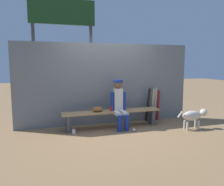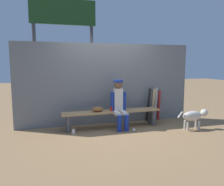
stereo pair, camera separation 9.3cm
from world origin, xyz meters
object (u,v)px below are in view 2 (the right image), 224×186
(dugout_bench, at_px, (112,114))
(cup_on_ground, at_px, (73,132))
(player_seated, at_px, (119,103))
(dog, at_px, (194,116))
(scoreboard, at_px, (66,30))
(bat_aluminum_silver, at_px, (156,104))
(cup_on_bench, at_px, (112,109))
(bat_wood_natural, at_px, (153,105))
(baseball, at_px, (134,130))
(bat_aluminum_black, at_px, (148,105))
(bat_aluminum_red, at_px, (159,105))
(baseball_glove, at_px, (98,109))

(dugout_bench, height_order, cup_on_ground, dugout_bench)
(player_seated, bearing_deg, dog, -20.17)
(cup_on_ground, distance_m, scoreboard, 3.08)
(bat_aluminum_silver, bearing_deg, cup_on_bench, -166.82)
(bat_wood_natural, distance_m, cup_on_ground, 2.37)
(baseball, bearing_deg, player_seated, 121.10)
(dugout_bench, relative_size, bat_aluminum_black, 2.66)
(bat_aluminum_black, bearing_deg, scoreboard, 150.16)
(dugout_bench, bearing_deg, bat_aluminum_red, 12.91)
(baseball, height_order, cup_on_bench, cup_on_bench)
(bat_aluminum_red, bearing_deg, bat_wood_natural, -159.34)
(bat_aluminum_red, height_order, baseball, bat_aluminum_red)
(dugout_bench, relative_size, baseball_glove, 8.95)
(baseball_glove, distance_m, cup_on_ground, 0.81)
(baseball_glove, xyz_separation_m, dog, (2.25, -0.74, -0.16))
(bat_aluminum_black, relative_size, bat_aluminum_silver, 1.00)
(baseball, xyz_separation_m, cup_on_ground, (-1.40, 0.23, 0.02))
(cup_on_bench, bearing_deg, bat_aluminum_red, 13.69)
(bat_aluminum_silver, bearing_deg, dog, -63.57)
(dugout_bench, distance_m, bat_aluminum_silver, 1.41)
(dugout_bench, height_order, baseball, dugout_bench)
(player_seated, bearing_deg, cup_on_bench, 156.18)
(scoreboard, bearing_deg, player_seated, -55.15)
(bat_wood_natural, distance_m, bat_aluminum_red, 0.24)
(bat_aluminum_black, height_order, dog, bat_aluminum_black)
(bat_aluminum_red, relative_size, baseball, 11.54)
(bat_aluminum_silver, distance_m, scoreboard, 3.36)
(bat_aluminum_black, xyz_separation_m, bat_aluminum_silver, (0.23, 0.00, 0.00))
(baseball, relative_size, cup_on_ground, 0.67)
(cup_on_ground, bearing_deg, baseball, -9.34)
(cup_on_ground, distance_m, dog, 2.94)
(bat_aluminum_black, distance_m, scoreboard, 3.20)
(dugout_bench, bearing_deg, player_seated, -32.87)
(baseball, height_order, dog, dog)
(dugout_bench, relative_size, bat_aluminum_red, 2.93)
(player_seated, bearing_deg, bat_aluminum_silver, 18.40)
(dog, bearing_deg, dugout_bench, 158.64)
(baseball_glove, relative_size, bat_wood_natural, 0.30)
(cup_on_ground, bearing_deg, bat_aluminum_red, 13.65)
(dog, bearing_deg, baseball_glove, 161.90)
(player_seated, distance_m, baseball_glove, 0.56)
(baseball_glove, relative_size, cup_on_ground, 2.55)
(bat_aluminum_silver, height_order, baseball, bat_aluminum_silver)
(baseball_glove, bearing_deg, cup_on_bench, -4.13)
(bat_wood_natural, distance_m, baseball, 1.23)
(dugout_bench, distance_m, cup_on_ground, 1.08)
(dugout_bench, distance_m, scoreboard, 2.85)
(dugout_bench, relative_size, baseball, 33.86)
(player_seated, bearing_deg, scoreboard, 124.85)
(bat_wood_natural, relative_size, scoreboard, 0.25)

